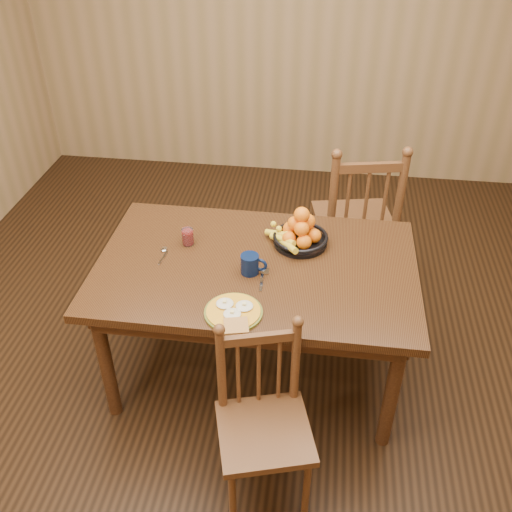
# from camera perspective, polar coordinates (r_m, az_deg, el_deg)

# --- Properties ---
(room) EXTENTS (4.52, 5.02, 2.72)m
(room) POSITION_cam_1_polar(r_m,az_deg,el_deg) (2.54, 0.00, 10.11)
(room) COLOR black
(room) RESTS_ON ground
(dining_table) EXTENTS (1.60, 1.00, 0.75)m
(dining_table) POSITION_cam_1_polar(r_m,az_deg,el_deg) (2.90, 0.00, -2.16)
(dining_table) COLOR black
(dining_table) RESTS_ON ground
(chair_far) EXTENTS (0.57, 0.55, 1.07)m
(chair_far) POSITION_cam_1_polar(r_m,az_deg,el_deg) (3.66, 9.96, 3.43)
(chair_far) COLOR #472515
(chair_far) RESTS_ON ground
(chair_near) EXTENTS (0.48, 0.47, 0.87)m
(chair_near) POSITION_cam_1_polar(r_m,az_deg,el_deg) (2.57, 0.73, -16.33)
(chair_near) COLOR #472515
(chair_near) RESTS_ON ground
(breakfast_plate) EXTENTS (0.26, 0.30, 0.04)m
(breakfast_plate) POSITION_cam_1_polar(r_m,az_deg,el_deg) (2.55, -2.25, -5.64)
(breakfast_plate) COLOR #59601E
(breakfast_plate) RESTS_ON dining_table
(fork) EXTENTS (0.04, 0.18, 0.00)m
(fork) POSITION_cam_1_polar(r_m,az_deg,el_deg) (2.75, 0.71, -2.22)
(fork) COLOR silver
(fork) RESTS_ON dining_table
(spoon) EXTENTS (0.04, 0.16, 0.01)m
(spoon) POSITION_cam_1_polar(r_m,az_deg,el_deg) (2.96, -9.22, 0.39)
(spoon) COLOR silver
(spoon) RESTS_ON dining_table
(coffee_mug) EXTENTS (0.13, 0.09, 0.10)m
(coffee_mug) POSITION_cam_1_polar(r_m,az_deg,el_deg) (2.76, -0.53, -0.80)
(coffee_mug) COLOR black
(coffee_mug) RESTS_ON dining_table
(juice_glass) EXTENTS (0.06, 0.06, 0.09)m
(juice_glass) POSITION_cam_1_polar(r_m,az_deg,el_deg) (2.99, -6.84, 1.88)
(juice_glass) COLOR silver
(juice_glass) RESTS_ON dining_table
(fruit_bowl) EXTENTS (0.32, 0.32, 0.22)m
(fruit_bowl) POSITION_cam_1_polar(r_m,az_deg,el_deg) (2.97, 4.37, 2.22)
(fruit_bowl) COLOR black
(fruit_bowl) RESTS_ON dining_table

